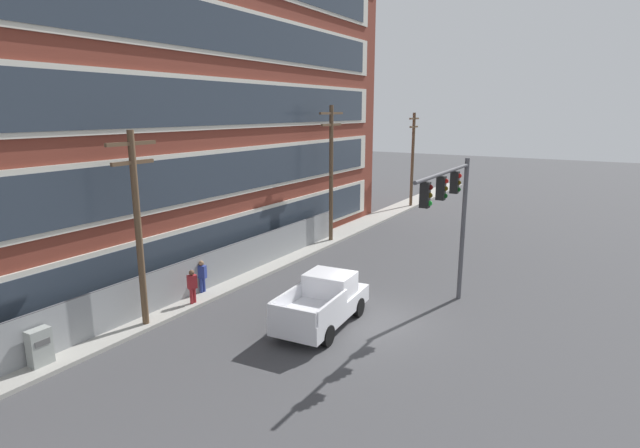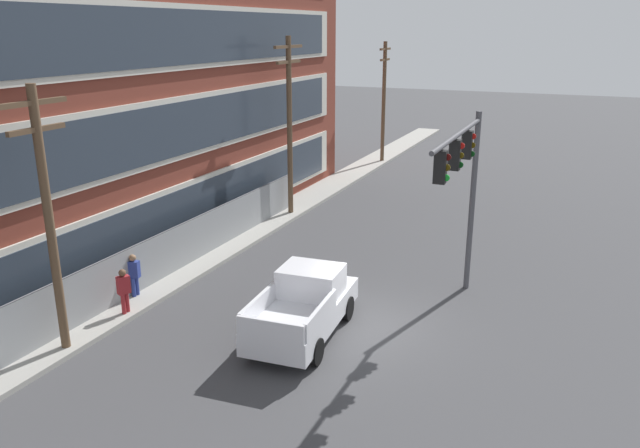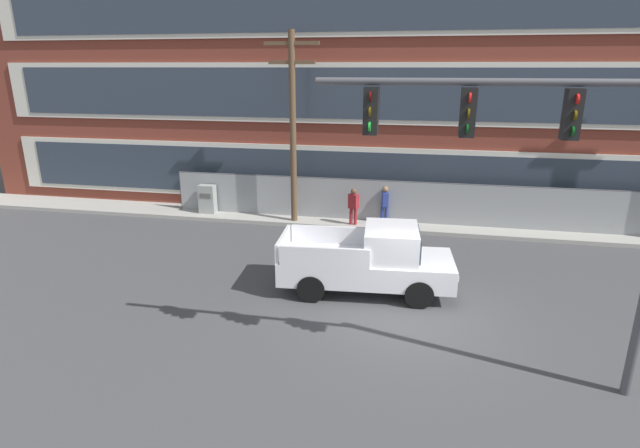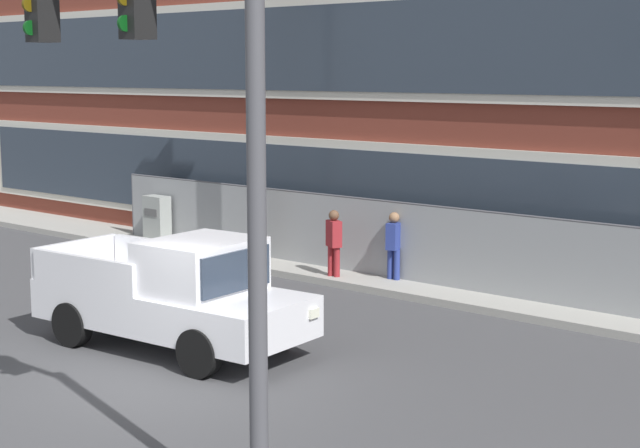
% 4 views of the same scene
% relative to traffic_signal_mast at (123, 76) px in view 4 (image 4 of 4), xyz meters
% --- Properties ---
extents(ground_plane, '(160.00, 160.00, 0.00)m').
position_rel_traffic_signal_mast_xyz_m(ground_plane, '(-2.20, 2.25, -4.76)').
color(ground_plane, '#424244').
extents(sidewalk_building_side, '(80.00, 1.99, 0.16)m').
position_rel_traffic_signal_mast_xyz_m(sidewalk_building_side, '(-2.20, 10.47, -4.68)').
color(sidewalk_building_side, '#9E9B93').
rests_on(sidewalk_building_side, ground).
extents(chain_link_fence, '(21.82, 0.06, 1.92)m').
position_rel_traffic_signal_mast_xyz_m(chain_link_fence, '(-2.07, 10.57, -3.78)').
color(chain_link_fence, gray).
rests_on(chain_link_fence, ground).
extents(traffic_signal_mast, '(6.59, 0.43, 6.46)m').
position_rel_traffic_signal_mast_xyz_m(traffic_signal_mast, '(0.00, 0.00, 0.00)').
color(traffic_signal_mast, '#4C4C51').
rests_on(traffic_signal_mast, ground).
extents(pickup_truck_white, '(5.24, 2.43, 2.00)m').
position_rel_traffic_signal_mast_xyz_m(pickup_truck_white, '(-3.62, 3.90, -3.81)').
color(pickup_truck_white, silver).
rests_on(pickup_truck_white, ground).
extents(utility_pole_near_corner, '(2.19, 0.26, 7.78)m').
position_rel_traffic_signal_mast_xyz_m(utility_pole_near_corner, '(-7.47, 9.90, -0.47)').
color(utility_pole_near_corner, brown).
rests_on(utility_pole_near_corner, ground).
extents(electrical_cabinet, '(0.73, 0.43, 1.43)m').
position_rel_traffic_signal_mast_xyz_m(electrical_cabinet, '(-11.53, 10.24, -4.04)').
color(electrical_cabinet, '#939993').
rests_on(electrical_cabinet, ground).
extents(pedestrian_near_cabinet, '(0.47, 0.40, 1.69)m').
position_rel_traffic_signal_mast_xyz_m(pedestrian_near_cabinet, '(-4.93, 9.82, -3.78)').
color(pedestrian_near_cabinet, maroon).
rests_on(pedestrian_near_cabinet, ground).
extents(pedestrian_by_fence, '(0.32, 0.44, 1.69)m').
position_rel_traffic_signal_mast_xyz_m(pedestrian_by_fence, '(-3.69, 10.43, -3.78)').
color(pedestrian_by_fence, navy).
rests_on(pedestrian_by_fence, ground).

